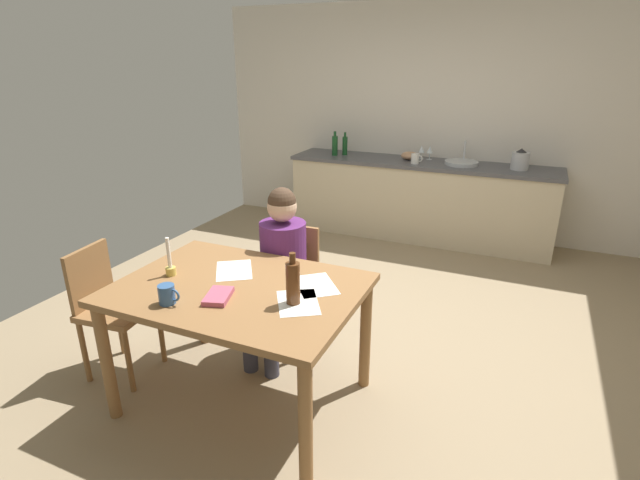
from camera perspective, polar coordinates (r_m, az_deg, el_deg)
name	(u,v)px	position (r m, az deg, el deg)	size (l,w,h in m)	color
ground_plane	(350,328)	(3.90, 3.56, -10.33)	(5.20, 5.20, 0.04)	#937F60
wall_back	(431,122)	(5.89, 13.00, 13.53)	(5.20, 0.12, 2.60)	silver
kitchen_counter	(418,200)	(5.71, 11.58, 4.71)	(2.99, 0.64, 0.90)	beige
dining_table	(239,302)	(2.82, -9.58, -7.28)	(1.37, 0.99, 0.78)	olive
chair_at_table	(289,280)	(3.50, -3.67, -4.78)	(0.41, 0.41, 0.87)	olive
person_seated	(279,263)	(3.30, -4.86, -2.75)	(0.33, 0.60, 1.19)	#592666
chair_side_empty	(110,305)	(3.43, -23.66, -7.07)	(0.44, 0.44, 0.88)	olive
coffee_mug	(167,294)	(2.65, -17.68, -6.18)	(0.13, 0.09, 0.11)	#33598C
candlestick	(170,265)	(2.98, -17.37, -2.86)	(0.06, 0.06, 0.24)	gold
book_magazine	(218,296)	(2.65, -11.97, -6.54)	(0.12, 0.20, 0.03)	#B04F67
paper_letter	(315,285)	(2.75, -0.55, -5.38)	(0.21, 0.30, 0.00)	white
paper_bill	(298,303)	(2.56, -2.63, -7.42)	(0.21, 0.30, 0.00)	white
paper_envelope	(234,270)	(2.98, -10.17, -3.55)	(0.21, 0.30, 0.00)	white
wine_bottle_on_table	(293,282)	(2.51, -3.23, -5.03)	(0.08, 0.08, 0.29)	#593319
sink_unit	(461,163)	(5.54, 16.45, 8.81)	(0.36, 0.36, 0.24)	#B2B7BC
bottle_oil	(335,145)	(5.83, 1.78, 11.18)	(0.07, 0.07, 0.28)	#194C23
bottle_vinegar	(345,145)	(5.87, 2.98, 11.16)	(0.06, 0.06, 0.27)	#194C23
mixing_bowl	(410,156)	(5.68, 10.61, 9.82)	(0.20, 0.20, 0.09)	tan
stovetop_kettle	(520,160)	(5.48, 22.68, 8.74)	(0.18, 0.18, 0.22)	#B7BABF
wine_glass_near_sink	(430,150)	(5.72, 12.91, 10.37)	(0.07, 0.07, 0.15)	silver
wine_glass_by_kettle	(422,149)	(5.74, 11.97, 10.48)	(0.07, 0.07, 0.15)	silver
teacup_on_counter	(415,159)	(5.46, 11.25, 9.44)	(0.13, 0.09, 0.11)	white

